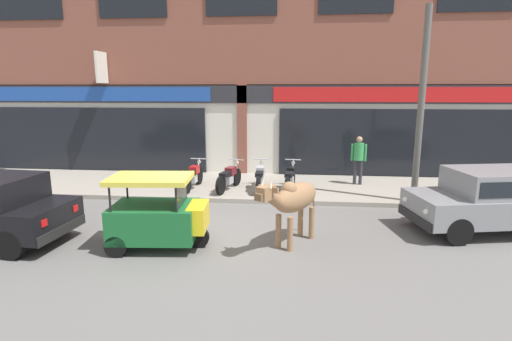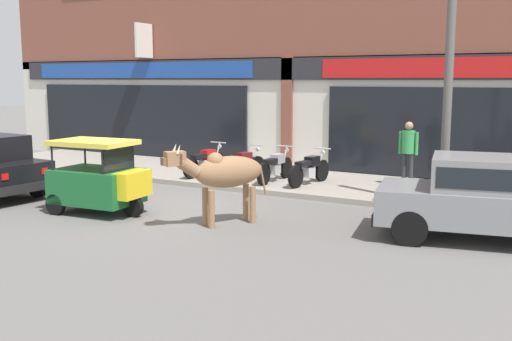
{
  "view_description": "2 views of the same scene",
  "coord_description": "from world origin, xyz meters",
  "px_view_note": "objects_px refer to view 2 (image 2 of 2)",
  "views": [
    {
      "loc": [
        2.0,
        -8.79,
        3.27
      ],
      "look_at": [
        1.0,
        1.0,
        1.24
      ],
      "focal_mm": 28.0,
      "sensor_mm": 36.0,
      "label": 1
    },
    {
      "loc": [
        8.03,
        -10.13,
        2.77
      ],
      "look_at": [
        1.68,
        1.0,
        0.8
      ],
      "focal_mm": 42.0,
      "sensor_mm": 36.0,
      "label": 2
    }
  ],
  "objects_px": {
    "pedestrian": "(408,147)",
    "motorcycle_3": "(309,169)",
    "motorcycle_2": "(275,167)",
    "motorcycle_0": "(205,162)",
    "auto_rickshaw": "(100,182)",
    "motorcycle_1": "(241,165)",
    "cow": "(224,173)",
    "car_1": "(486,194)",
    "utility_pole": "(448,79)"
  },
  "relations": [
    {
      "from": "motorcycle_0",
      "to": "motorcycle_3",
      "type": "height_order",
      "value": "same"
    },
    {
      "from": "motorcycle_2",
      "to": "auto_rickshaw",
      "type": "bearing_deg",
      "value": -110.38
    },
    {
      "from": "auto_rickshaw",
      "to": "pedestrian",
      "type": "height_order",
      "value": "pedestrian"
    },
    {
      "from": "pedestrian",
      "to": "car_1",
      "type": "bearing_deg",
      "value": -57.95
    },
    {
      "from": "cow",
      "to": "motorcycle_0",
      "type": "relative_size",
      "value": 1.05
    },
    {
      "from": "auto_rickshaw",
      "to": "utility_pole",
      "type": "relative_size",
      "value": 0.39
    },
    {
      "from": "motorcycle_3",
      "to": "pedestrian",
      "type": "relative_size",
      "value": 1.13
    },
    {
      "from": "car_1",
      "to": "utility_pole",
      "type": "relative_size",
      "value": 0.72
    },
    {
      "from": "cow",
      "to": "auto_rickshaw",
      "type": "relative_size",
      "value": 0.93
    },
    {
      "from": "motorcycle_0",
      "to": "motorcycle_1",
      "type": "bearing_deg",
      "value": -1.96
    },
    {
      "from": "utility_pole",
      "to": "cow",
      "type": "bearing_deg",
      "value": -136.34
    },
    {
      "from": "cow",
      "to": "pedestrian",
      "type": "height_order",
      "value": "pedestrian"
    },
    {
      "from": "pedestrian",
      "to": "motorcycle_3",
      "type": "bearing_deg",
      "value": -156.57
    },
    {
      "from": "motorcycle_1",
      "to": "motorcycle_2",
      "type": "height_order",
      "value": "same"
    },
    {
      "from": "motorcycle_0",
      "to": "motorcycle_2",
      "type": "bearing_deg",
      "value": 2.68
    },
    {
      "from": "pedestrian",
      "to": "utility_pole",
      "type": "distance_m",
      "value": 2.83
    },
    {
      "from": "motorcycle_1",
      "to": "motorcycle_3",
      "type": "height_order",
      "value": "same"
    },
    {
      "from": "motorcycle_1",
      "to": "utility_pole",
      "type": "distance_m",
      "value": 5.91
    },
    {
      "from": "cow",
      "to": "auto_rickshaw",
      "type": "bearing_deg",
      "value": -171.02
    },
    {
      "from": "motorcycle_1",
      "to": "motorcycle_2",
      "type": "bearing_deg",
      "value": 8.2
    },
    {
      "from": "car_1",
      "to": "motorcycle_0",
      "type": "xyz_separation_m",
      "value": [
        -7.71,
        2.77,
        -0.3
      ]
    },
    {
      "from": "cow",
      "to": "car_1",
      "type": "height_order",
      "value": "cow"
    },
    {
      "from": "cow",
      "to": "motorcycle_2",
      "type": "bearing_deg",
      "value": 104.74
    },
    {
      "from": "car_1",
      "to": "motorcycle_0",
      "type": "height_order",
      "value": "car_1"
    },
    {
      "from": "motorcycle_2",
      "to": "motorcycle_1",
      "type": "bearing_deg",
      "value": -171.8
    },
    {
      "from": "car_1",
      "to": "auto_rickshaw",
      "type": "xyz_separation_m",
      "value": [
        -7.28,
        -1.69,
        -0.15
      ]
    },
    {
      "from": "car_1",
      "to": "motorcycle_3",
      "type": "bearing_deg",
      "value": 147.88
    },
    {
      "from": "utility_pole",
      "to": "motorcycle_2",
      "type": "bearing_deg",
      "value": 168.55
    },
    {
      "from": "car_1",
      "to": "motorcycle_2",
      "type": "height_order",
      "value": "car_1"
    },
    {
      "from": "motorcycle_2",
      "to": "motorcycle_3",
      "type": "relative_size",
      "value": 1.0
    },
    {
      "from": "cow",
      "to": "motorcycle_1",
      "type": "bearing_deg",
      "value": 117.19
    },
    {
      "from": "car_1",
      "to": "motorcycle_1",
      "type": "bearing_deg",
      "value": 157.34
    },
    {
      "from": "pedestrian",
      "to": "motorcycle_2",
      "type": "bearing_deg",
      "value": -162.49
    },
    {
      "from": "motorcycle_1",
      "to": "cow",
      "type": "bearing_deg",
      "value": -62.81
    },
    {
      "from": "motorcycle_2",
      "to": "motorcycle_0",
      "type": "bearing_deg",
      "value": -177.32
    },
    {
      "from": "pedestrian",
      "to": "motorcycle_1",
      "type": "bearing_deg",
      "value": -164.6
    },
    {
      "from": "car_1",
      "to": "auto_rickshaw",
      "type": "relative_size",
      "value": 1.87
    },
    {
      "from": "pedestrian",
      "to": "motorcycle_0",
      "type": "bearing_deg",
      "value": -168.27
    },
    {
      "from": "cow",
      "to": "car_1",
      "type": "relative_size",
      "value": 0.5
    },
    {
      "from": "motorcycle_0",
      "to": "auto_rickshaw",
      "type": "bearing_deg",
      "value": -84.56
    },
    {
      "from": "motorcycle_0",
      "to": "car_1",
      "type": "bearing_deg",
      "value": -19.79
    },
    {
      "from": "motorcycle_3",
      "to": "cow",
      "type": "bearing_deg",
      "value": -88.17
    },
    {
      "from": "auto_rickshaw",
      "to": "motorcycle_2",
      "type": "distance_m",
      "value": 4.86
    },
    {
      "from": "auto_rickshaw",
      "to": "utility_pole",
      "type": "height_order",
      "value": "utility_pole"
    },
    {
      "from": "motorcycle_1",
      "to": "motorcycle_3",
      "type": "bearing_deg",
      "value": 5.29
    },
    {
      "from": "car_1",
      "to": "motorcycle_0",
      "type": "relative_size",
      "value": 2.1
    },
    {
      "from": "motorcycle_1",
      "to": "motorcycle_3",
      "type": "distance_m",
      "value": 1.92
    },
    {
      "from": "motorcycle_1",
      "to": "pedestrian",
      "type": "height_order",
      "value": "pedestrian"
    },
    {
      "from": "motorcycle_2",
      "to": "motorcycle_3",
      "type": "bearing_deg",
      "value": 2.32
    },
    {
      "from": "motorcycle_0",
      "to": "pedestrian",
      "type": "relative_size",
      "value": 1.13
    }
  ]
}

